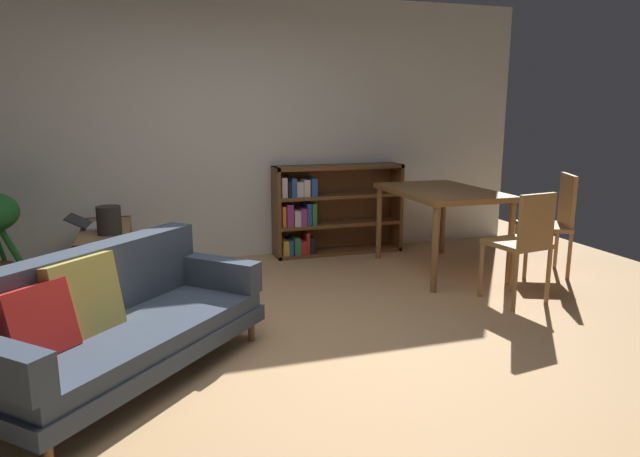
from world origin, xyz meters
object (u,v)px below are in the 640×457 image
at_px(desk_speaker, 109,220).
at_px(dining_chair_far, 523,240).
at_px(dining_chair_near, 553,219).
at_px(media_console, 108,260).
at_px(bookshelf, 327,210).
at_px(fabric_couch, 112,319).
at_px(open_laptop, 93,224).
at_px(dining_table, 441,198).

relative_size(desk_speaker, dining_chair_far, 0.25).
xyz_separation_m(dining_chair_near, dining_chair_far, (-0.81, -0.63, -0.01)).
xyz_separation_m(media_console, bookshelf, (2.23, 0.67, 0.21)).
bearing_deg(fabric_couch, desk_speaker, 92.21).
relative_size(dining_chair_near, bookshelf, 0.68).
height_order(open_laptop, bookshelf, bookshelf).
bearing_deg(open_laptop, desk_speaker, -66.38).
height_order(dining_chair_near, bookshelf, bookshelf).
bearing_deg(dining_chair_far, dining_chair_near, 38.00).
bearing_deg(dining_chair_near, dining_table, 156.56).
distance_m(dining_table, dining_chair_near, 1.07).
height_order(desk_speaker, dining_chair_far, dining_chair_far).
distance_m(open_laptop, dining_chair_far, 3.63).
bearing_deg(fabric_couch, open_laptop, 96.30).
distance_m(open_laptop, dining_table, 3.19).
distance_m(media_console, bookshelf, 2.34).
height_order(media_console, bookshelf, bookshelf).
distance_m(desk_speaker, dining_chair_near, 4.01).
bearing_deg(bookshelf, open_laptop, -166.87).
distance_m(media_console, open_laptop, 0.35).
relative_size(dining_chair_near, dining_chair_far, 1.05).
distance_m(open_laptop, desk_speaker, 0.39).
height_order(media_console, desk_speaker, desk_speaker).
bearing_deg(open_laptop, dining_table, -8.10).
height_order(media_console, dining_chair_near, dining_chair_near).
bearing_deg(media_console, desk_speaker, -77.37).
bearing_deg(bookshelf, dining_table, -50.42).
bearing_deg(dining_chair_far, dining_table, 98.38).
bearing_deg(desk_speaker, open_laptop, 113.62).
relative_size(open_laptop, bookshelf, 0.29).
xyz_separation_m(open_laptop, desk_speaker, (0.15, -0.34, 0.09)).
bearing_deg(dining_chair_far, desk_speaker, 159.88).
bearing_deg(dining_table, desk_speaker, 178.00).
relative_size(dining_table, bookshelf, 0.91).
relative_size(fabric_couch, desk_speaker, 7.66).
distance_m(fabric_couch, open_laptop, 1.93).
height_order(desk_speaker, bookshelf, bookshelf).
bearing_deg(media_console, dining_chair_near, -10.43).
height_order(fabric_couch, dining_chair_far, dining_chair_far).
height_order(open_laptop, dining_chair_far, dining_chair_far).
xyz_separation_m(desk_speaker, dining_chair_far, (3.16, -1.16, -0.14)).
bearing_deg(dining_table, bookshelf, 129.58).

